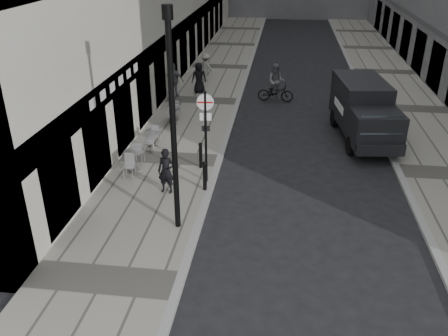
# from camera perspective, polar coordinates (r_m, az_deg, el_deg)

# --- Properties ---
(sidewalk) EXTENTS (4.00, 60.00, 0.12)m
(sidewalk) POSITION_cam_1_polar(r_m,az_deg,el_deg) (26.38, -2.69, 8.05)
(sidewalk) COLOR gray
(sidewalk) RESTS_ON ground
(far_sidewalk) EXTENTS (4.00, 60.00, 0.12)m
(far_sidewalk) POSITION_cam_1_polar(r_m,az_deg,el_deg) (26.84, 21.30, 6.59)
(far_sidewalk) COLOR gray
(far_sidewalk) RESTS_ON ground
(walking_man) EXTENTS (0.63, 0.45, 1.62)m
(walking_man) POSITION_cam_1_polar(r_m,az_deg,el_deg) (16.46, -6.97, -0.38)
(walking_man) COLOR black
(walking_man) RESTS_ON sidewalk
(sign_post) EXTENTS (0.59, 0.12, 3.41)m
(sign_post) POSITION_cam_1_polar(r_m,az_deg,el_deg) (16.55, -2.23, 5.17)
(sign_post) COLOR black
(sign_post) RESTS_ON sidewalk
(lamppost) EXTENTS (0.30, 0.30, 6.56)m
(lamppost) POSITION_cam_1_polar(r_m,az_deg,el_deg) (13.28, -6.22, 6.42)
(lamppost) COLOR black
(lamppost) RESTS_ON sidewalk
(bollard_near) EXTENTS (0.13, 0.13, 0.97)m
(bollard_near) POSITION_cam_1_polar(r_m,az_deg,el_deg) (18.26, -2.82, 1.45)
(bollard_near) COLOR black
(bollard_near) RESTS_ON sidewalk
(bollard_far) EXTENTS (0.14, 0.14, 1.02)m
(bollard_far) POSITION_cam_1_polar(r_m,az_deg,el_deg) (16.63, -2.33, -1.05)
(bollard_far) COLOR black
(bollard_far) RESTS_ON sidewalk
(panel_van) EXTENTS (2.59, 5.52, 2.51)m
(panel_van) POSITION_cam_1_polar(r_m,az_deg,el_deg) (21.92, 16.44, 6.93)
(panel_van) COLOR black
(panel_van) RESTS_ON ground
(cyclist) EXTENTS (1.98, 0.80, 2.09)m
(cyclist) POSITION_cam_1_polar(r_m,az_deg,el_deg) (26.41, 6.25, 9.66)
(cyclist) COLOR black
(cyclist) RESTS_ON ground
(pedestrian_a) EXTENTS (1.16, 0.61, 1.88)m
(pedestrian_a) POSITION_cam_1_polar(r_m,az_deg,el_deg) (26.77, -6.03, 10.44)
(pedestrian_a) COLOR slate
(pedestrian_a) RESTS_ON sidewalk
(pedestrian_b) EXTENTS (1.25, 1.03, 1.68)m
(pedestrian_b) POSITION_cam_1_polar(r_m,az_deg,el_deg) (29.99, -2.22, 12.06)
(pedestrian_b) COLOR #9B978F
(pedestrian_b) RESTS_ON sidewalk
(pedestrian_c) EXTENTS (0.98, 0.80, 1.72)m
(pedestrian_c) POSITION_cam_1_polar(r_m,az_deg,el_deg) (27.51, -3.02, 10.80)
(pedestrian_c) COLOR black
(pedestrian_c) RESTS_ON sidewalk
(cafe_table_near) EXTENTS (0.65, 1.47, 0.83)m
(cafe_table_near) POSITION_cam_1_polar(r_m,az_deg,el_deg) (20.36, -8.60, 3.65)
(cafe_table_near) COLOR silver
(cafe_table_near) RESTS_ON sidewalk
(cafe_table_mid) EXTENTS (0.72, 1.64, 0.93)m
(cafe_table_mid) POSITION_cam_1_polar(r_m,az_deg,el_deg) (18.35, -10.80, 1.07)
(cafe_table_mid) COLOR silver
(cafe_table_mid) RESTS_ON sidewalk
(cafe_table_far) EXTENTS (0.69, 1.56, 0.89)m
(cafe_table_far) POSITION_cam_1_polar(r_m,az_deg,el_deg) (23.22, -6.10, 6.72)
(cafe_table_far) COLOR #B3B3B5
(cafe_table_far) RESTS_ON sidewalk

